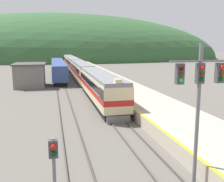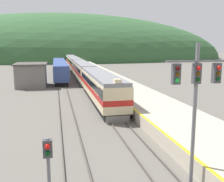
{
  "view_description": "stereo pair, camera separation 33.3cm",
  "coord_description": "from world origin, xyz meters",
  "views": [
    {
      "loc": [
        -5.97,
        -6.03,
        7.32
      ],
      "look_at": [
        0.48,
        22.32,
        2.29
      ],
      "focal_mm": 42.0,
      "sensor_mm": 36.0,
      "label": 1
    },
    {
      "loc": [
        -5.64,
        -6.1,
        7.32
      ],
      "look_at": [
        0.48,
        22.32,
        2.29
      ],
      "focal_mm": 42.0,
      "sensor_mm": 36.0,
      "label": 2
    }
  ],
  "objects": [
    {
      "name": "track_main",
      "position": [
        0.0,
        70.0,
        0.08
      ],
      "size": [
        1.52,
        180.0,
        0.16
      ],
      "color": "#4C443D",
      "rests_on": "ground"
    },
    {
      "name": "track_siding",
      "position": [
        -4.67,
        70.0,
        0.08
      ],
      "size": [
        1.52,
        180.0,
        0.16
      ],
      "color": "#4C443D",
      "rests_on": "ground"
    },
    {
      "name": "platform",
      "position": [
        4.8,
        50.0,
        0.57
      ],
      "size": [
        6.22,
        140.0,
        1.15
      ],
      "color": "#B2A893",
      "rests_on": "ground"
    },
    {
      "name": "distant_hills",
      "position": [
        0.0,
        139.69,
        0.0
      ],
      "size": [
        179.46,
        80.76,
        48.48
      ],
      "color": "#335B33",
      "rests_on": "ground"
    },
    {
      "name": "station_shed",
      "position": [
        -9.98,
        43.2,
        2.14
      ],
      "size": [
        5.61,
        7.37,
        4.23
      ],
      "color": "slate",
      "rests_on": "ground"
    },
    {
      "name": "express_train_lead_car",
      "position": [
        0.0,
        27.17,
        2.12
      ],
      "size": [
        2.97,
        20.34,
        4.23
      ],
      "color": "black",
      "rests_on": "ground"
    },
    {
      "name": "carriage_second",
      "position": [
        0.0,
        49.78,
        2.11
      ],
      "size": [
        2.96,
        22.65,
        3.87
      ],
      "color": "black",
      "rests_on": "ground"
    },
    {
      "name": "carriage_third",
      "position": [
        0.0,
        73.31,
        2.11
      ],
      "size": [
        2.96,
        22.65,
        3.87
      ],
      "color": "black",
      "rests_on": "ground"
    },
    {
      "name": "carriage_fourth",
      "position": [
        0.0,
        96.84,
        2.11
      ],
      "size": [
        2.96,
        22.65,
        3.87
      ],
      "color": "black",
      "rests_on": "ground"
    },
    {
      "name": "carriage_fifth",
      "position": [
        0.0,
        120.38,
        2.11
      ],
      "size": [
        2.96,
        22.65,
        3.87
      ],
      "color": "black",
      "rests_on": "ground"
    },
    {
      "name": "siding_train",
      "position": [
        -4.67,
        57.75,
        1.94
      ],
      "size": [
        2.9,
        33.84,
        3.75
      ],
      "color": "black",
      "rests_on": "ground"
    },
    {
      "name": "signal_mast_main",
      "position": [
        1.19,
        5.64,
        5.12
      ],
      "size": [
        3.3,
        0.42,
        7.47
      ],
      "color": "slate",
      "rests_on": "ground"
    },
    {
      "name": "signal_post_siding",
      "position": [
        -6.06,
        3.78,
        2.74
      ],
      "size": [
        0.36,
        0.42,
        3.81
      ],
      "color": "slate",
      "rests_on": "ground"
    }
  ]
}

